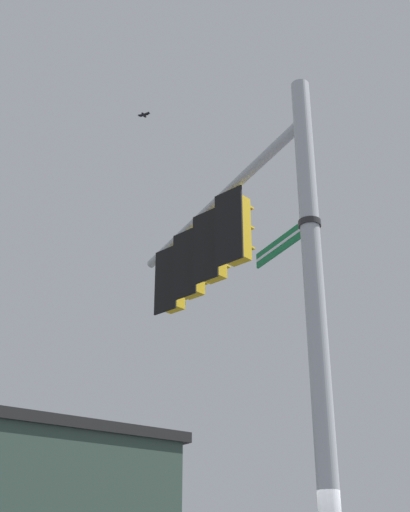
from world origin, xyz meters
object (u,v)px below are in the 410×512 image
Objects in this scene: traffic_light_nearest_pole at (237,230)px; traffic_light_arm_end at (173,282)px; traffic_light_mid_inner at (213,249)px; street_name_sign at (293,236)px; traffic_light_mid_outer at (192,267)px; bird_flying at (144,115)px.

traffic_light_nearest_pole is 1.00× the size of traffic_light_arm_end.
traffic_light_mid_inner and traffic_light_arm_end have the same top height.
traffic_light_mid_outer is at bearing 159.66° from street_name_sign.
bird_flying is at bearing 160.65° from street_name_sign.
traffic_light_mid_outer is 0.96× the size of street_name_sign.
traffic_light_mid_outer is at bearing 160.04° from traffic_light_mid_inner.
traffic_light_mid_outer is 3.17m from street_name_sign.
street_name_sign is 4.70× the size of bird_flying.
traffic_light_nearest_pole and traffic_light_mid_outer have the same top height.
traffic_light_arm_end is (-2.20, 0.80, 0.00)m from traffic_light_nearest_pole.
traffic_light_nearest_pole is 0.96× the size of street_name_sign.
street_name_sign is at bearing -19.35° from bird_flying.
traffic_light_mid_outer is at bearing -18.09° from bird_flying.
street_name_sign is 7.78m from bird_flying.
traffic_light_mid_inner is 4.51× the size of bird_flying.
traffic_light_mid_inner is 1.00× the size of traffic_light_arm_end.
street_name_sign is (1.41, -0.53, -0.79)m from traffic_light_nearest_pole.
traffic_light_mid_inner and traffic_light_mid_outer have the same top height.
traffic_light_mid_inner is at bearing 160.04° from traffic_light_nearest_pole.
traffic_light_mid_outer is at bearing 160.04° from traffic_light_nearest_pole.
bird_flying is at bearing 161.46° from traffic_light_mid_inner.
bird_flying reaches higher than street_name_sign.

